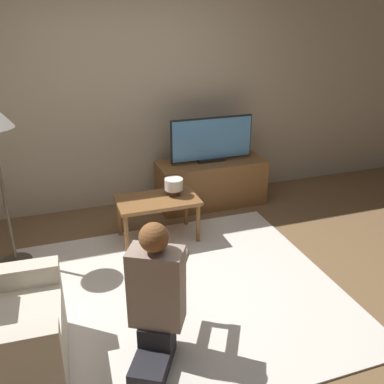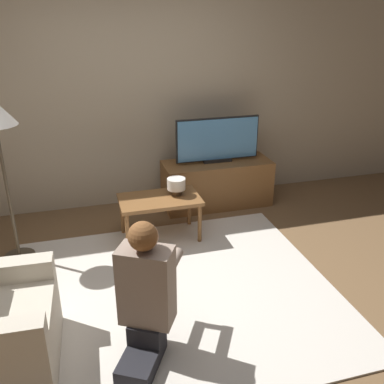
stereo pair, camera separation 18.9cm
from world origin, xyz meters
The scene contains 8 objects.
ground_plane centered at (0.00, 0.00, 0.00)m, with size 10.00×10.00×0.00m, color brown.
wall_back centered at (0.00, 1.93, 1.30)m, with size 10.00×0.06×2.60m.
rug centered at (0.00, 0.00, 0.01)m, with size 2.57×2.30×0.02m.
tv_stand centered at (0.88, 1.55, 0.26)m, with size 1.24×0.47×0.53m.
tv centered at (0.88, 1.56, 0.79)m, with size 0.96×0.08×0.51m.
coffee_table centered at (0.08, 0.93, 0.39)m, with size 0.78×0.46×0.44m.
person_kneeling centered at (-0.32, -0.58, 0.49)m, with size 0.59×0.78×0.97m.
table_lamp centered at (0.26, 0.97, 0.55)m, with size 0.18×0.18×0.17m.
Camera 1 is at (-0.83, -2.74, 2.14)m, focal length 40.00 mm.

